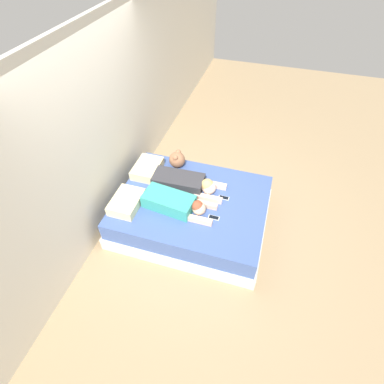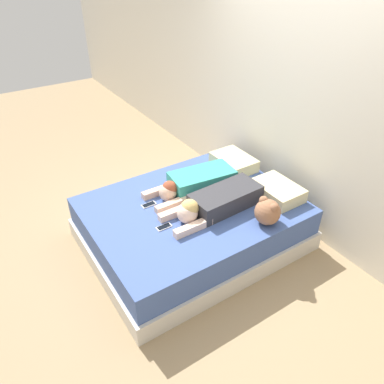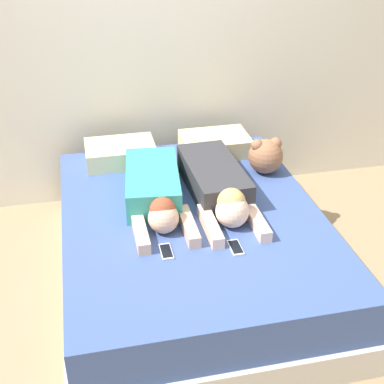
{
  "view_description": "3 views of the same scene",
  "coord_description": "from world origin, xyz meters",
  "px_view_note": "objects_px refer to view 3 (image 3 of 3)",
  "views": [
    {
      "loc": [
        -2.67,
        -0.81,
        3.47
      ],
      "look_at": [
        0.0,
        0.0,
        0.63
      ],
      "focal_mm": 28.0,
      "sensor_mm": 36.0,
      "label": 1
    },
    {
      "loc": [
        2.51,
        -1.65,
        2.66
      ],
      "look_at": [
        0.0,
        0.0,
        0.63
      ],
      "focal_mm": 35.0,
      "sensor_mm": 36.0,
      "label": 2
    },
    {
      "loc": [
        -0.6,
        -2.71,
        2.23
      ],
      "look_at": [
        0.0,
        0.0,
        0.63
      ],
      "focal_mm": 50.0,
      "sensor_mm": 36.0,
      "label": 3
    }
  ],
  "objects_px": {
    "pillow_head_right": "(215,144)",
    "person_left": "(155,191)",
    "cell_phone_left": "(166,252)",
    "bed": "(192,245)",
    "plush_toy": "(266,155)",
    "pillow_head_left": "(120,153)",
    "person_right": "(218,186)",
    "cell_phone_right": "(236,248)"
  },
  "relations": [
    {
      "from": "pillow_head_right",
      "to": "person_left",
      "type": "height_order",
      "value": "person_left"
    },
    {
      "from": "cell_phone_left",
      "to": "bed",
      "type": "bearing_deg",
      "value": 58.22
    },
    {
      "from": "plush_toy",
      "to": "cell_phone_left",
      "type": "bearing_deg",
      "value": -136.92
    },
    {
      "from": "pillow_head_left",
      "to": "person_right",
      "type": "distance_m",
      "value": 0.87
    },
    {
      "from": "pillow_head_left",
      "to": "person_right",
      "type": "bearing_deg",
      "value": -50.25
    },
    {
      "from": "bed",
      "to": "person_left",
      "type": "bearing_deg",
      "value": 141.88
    },
    {
      "from": "pillow_head_right",
      "to": "pillow_head_left",
      "type": "bearing_deg",
      "value": 180.0
    },
    {
      "from": "plush_toy",
      "to": "pillow_head_right",
      "type": "bearing_deg",
      "value": 124.48
    },
    {
      "from": "pillow_head_left",
      "to": "plush_toy",
      "type": "xyz_separation_m",
      "value": [
        0.97,
        -0.38,
        0.06
      ]
    },
    {
      "from": "plush_toy",
      "to": "cell_phone_right",
      "type": "bearing_deg",
      "value": -118.82
    },
    {
      "from": "cell_phone_left",
      "to": "cell_phone_right",
      "type": "relative_size",
      "value": 1.0
    },
    {
      "from": "person_right",
      "to": "cell_phone_right",
      "type": "distance_m",
      "value": 0.55
    },
    {
      "from": "bed",
      "to": "pillow_head_left",
      "type": "relative_size",
      "value": 4.19
    },
    {
      "from": "cell_phone_left",
      "to": "plush_toy",
      "type": "height_order",
      "value": "plush_toy"
    },
    {
      "from": "person_right",
      "to": "bed",
      "type": "bearing_deg",
      "value": -145.77
    },
    {
      "from": "pillow_head_right",
      "to": "person_right",
      "type": "distance_m",
      "value": 0.68
    },
    {
      "from": "bed",
      "to": "person_right",
      "type": "relative_size",
      "value": 2.03
    },
    {
      "from": "bed",
      "to": "pillow_head_left",
      "type": "distance_m",
      "value": 0.93
    },
    {
      "from": "pillow_head_left",
      "to": "cell_phone_left",
      "type": "height_order",
      "value": "pillow_head_left"
    },
    {
      "from": "bed",
      "to": "plush_toy",
      "type": "distance_m",
      "value": 0.83
    },
    {
      "from": "person_right",
      "to": "plush_toy",
      "type": "distance_m",
      "value": 0.5
    },
    {
      "from": "pillow_head_right",
      "to": "cell_phone_left",
      "type": "distance_m",
      "value": 1.3
    },
    {
      "from": "pillow_head_left",
      "to": "plush_toy",
      "type": "relative_size",
      "value": 1.95
    },
    {
      "from": "pillow_head_left",
      "to": "cell_phone_left",
      "type": "xyz_separation_m",
      "value": [
        0.13,
        -1.17,
        -0.06
      ]
    },
    {
      "from": "person_right",
      "to": "plush_toy",
      "type": "height_order",
      "value": "plush_toy"
    },
    {
      "from": "cell_phone_left",
      "to": "cell_phone_right",
      "type": "xyz_separation_m",
      "value": [
        0.38,
        -0.05,
        0.0
      ]
    },
    {
      "from": "cell_phone_left",
      "to": "plush_toy",
      "type": "xyz_separation_m",
      "value": [
        0.84,
        0.79,
        0.12
      ]
    },
    {
      "from": "cell_phone_right",
      "to": "plush_toy",
      "type": "distance_m",
      "value": 0.96
    },
    {
      "from": "pillow_head_right",
      "to": "person_left",
      "type": "bearing_deg",
      "value": -130.86
    },
    {
      "from": "pillow_head_right",
      "to": "bed",
      "type": "bearing_deg",
      "value": -113.78
    },
    {
      "from": "bed",
      "to": "pillow_head_right",
      "type": "bearing_deg",
      "value": 66.22
    },
    {
      "from": "cell_phone_left",
      "to": "cell_phone_right",
      "type": "distance_m",
      "value": 0.39
    },
    {
      "from": "pillow_head_right",
      "to": "cell_phone_right",
      "type": "xyz_separation_m",
      "value": [
        -0.2,
        -1.21,
        -0.06
      ]
    },
    {
      "from": "plush_toy",
      "to": "person_left",
      "type": "bearing_deg",
      "value": -162.18
    },
    {
      "from": "pillow_head_left",
      "to": "person_right",
      "type": "height_order",
      "value": "person_right"
    },
    {
      "from": "person_right",
      "to": "pillow_head_right",
      "type": "bearing_deg",
      "value": 77.05
    },
    {
      "from": "bed",
      "to": "cell_phone_right",
      "type": "distance_m",
      "value": 0.5
    },
    {
      "from": "bed",
      "to": "person_left",
      "type": "relative_size",
      "value": 2.12
    },
    {
      "from": "pillow_head_right",
      "to": "person_right",
      "type": "height_order",
      "value": "person_right"
    },
    {
      "from": "bed",
      "to": "pillow_head_left",
      "type": "height_order",
      "value": "pillow_head_left"
    },
    {
      "from": "pillow_head_left",
      "to": "plush_toy",
      "type": "height_order",
      "value": "plush_toy"
    },
    {
      "from": "person_right",
      "to": "cell_phone_left",
      "type": "distance_m",
      "value": 0.66
    }
  ]
}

